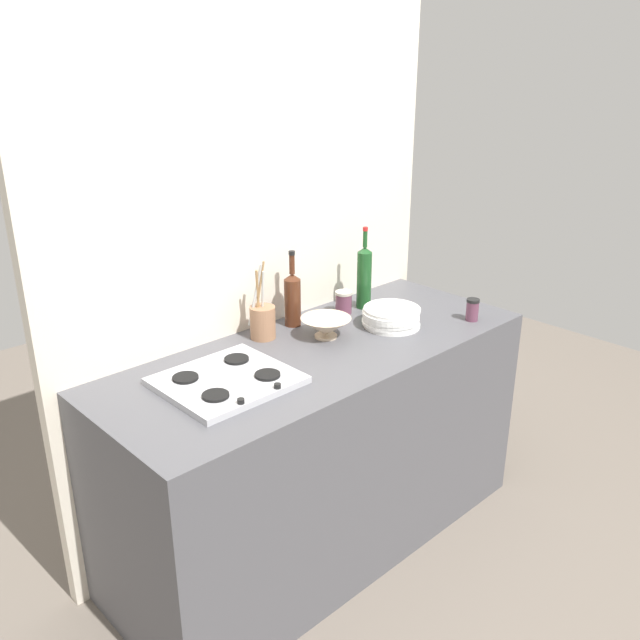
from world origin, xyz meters
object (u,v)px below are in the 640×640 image
object	(u,v)px
mixing_bowl	(326,327)
wine_bottle_leftmost	(364,277)
stovetop_hob	(227,380)
condiment_jar_rear	(344,302)
plate_stack	(391,317)
condiment_jar_front	(472,310)
utensil_crock	(262,321)
wine_bottle_mid_left	(292,298)

from	to	relation	value
mixing_bowl	wine_bottle_leftmost	bearing A→B (deg)	19.76
stovetop_hob	condiment_jar_rear	distance (m)	0.81
plate_stack	mixing_bowl	xyz separation A→B (m)	(-0.28, 0.10, 0.01)
condiment_jar_rear	stovetop_hob	bearing A→B (deg)	-165.43
wine_bottle_leftmost	condiment_jar_front	world-z (taller)	wine_bottle_leftmost
condiment_jar_front	condiment_jar_rear	distance (m)	0.56
stovetop_hob	wine_bottle_leftmost	bearing A→B (deg)	11.99
stovetop_hob	utensil_crock	bearing A→B (deg)	33.65
mixing_bowl	condiment_jar_rear	bearing A→B (deg)	30.09
stovetop_hob	condiment_jar_front	bearing A→B (deg)	-11.98
stovetop_hob	condiment_jar_rear	world-z (taller)	condiment_jar_rear
wine_bottle_mid_left	utensil_crock	bearing A→B (deg)	-173.51
condiment_jar_rear	plate_stack	bearing A→B (deg)	-82.02
utensil_crock	condiment_jar_front	distance (m)	0.90
wine_bottle_mid_left	utensil_crock	distance (m)	0.19
utensil_crock	condiment_jar_rear	size ratio (longest dim) A/B	3.23
wine_bottle_leftmost	utensil_crock	size ratio (longest dim) A/B	1.15
plate_stack	wine_bottle_leftmost	size ratio (longest dim) A/B	0.66
wine_bottle_leftmost	condiment_jar_front	bearing A→B (deg)	-62.61
plate_stack	wine_bottle_mid_left	size ratio (longest dim) A/B	0.76
stovetop_hob	mixing_bowl	xyz separation A→B (m)	(0.54, 0.06, 0.03)
wine_bottle_leftmost	condiment_jar_front	xyz separation A→B (m)	(0.22, -0.43, -0.10)
wine_bottle_leftmost	utensil_crock	bearing A→B (deg)	175.75
condiment_jar_front	wine_bottle_leftmost	bearing A→B (deg)	117.39
plate_stack	wine_bottle_mid_left	distance (m)	0.42
stovetop_hob	utensil_crock	size ratio (longest dim) A/B	1.36
wine_bottle_mid_left	mixing_bowl	xyz separation A→B (m)	(0.01, -0.19, -0.08)
stovetop_hob	mixing_bowl	bearing A→B (deg)	6.47
wine_bottle_mid_left	condiment_jar_front	size ratio (longest dim) A/B	3.36
mixing_bowl	condiment_jar_front	world-z (taller)	condiment_jar_front
wine_bottle_mid_left	condiment_jar_rear	size ratio (longest dim) A/B	3.23
utensil_crock	condiment_jar_rear	world-z (taller)	utensil_crock
condiment_jar_front	condiment_jar_rear	xyz separation A→B (m)	(-0.34, 0.44, 0.00)
condiment_jar_rear	utensil_crock	bearing A→B (deg)	176.28
stovetop_hob	condiment_jar_rear	size ratio (longest dim) A/B	4.39
plate_stack	condiment_jar_rear	distance (m)	0.25
mixing_bowl	condiment_jar_rear	xyz separation A→B (m)	(0.25, 0.14, 0.00)
wine_bottle_mid_left	utensil_crock	world-z (taller)	same
stovetop_hob	condiment_jar_front	distance (m)	1.15
condiment_jar_front	mixing_bowl	bearing A→B (deg)	152.90
wine_bottle_mid_left	utensil_crock	size ratio (longest dim) A/B	1.00
condiment_jar_front	condiment_jar_rear	world-z (taller)	condiment_jar_rear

